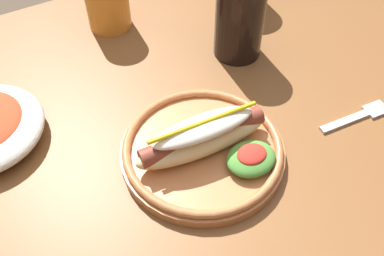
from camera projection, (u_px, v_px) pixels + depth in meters
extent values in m
cube|color=brown|center=(139.00, 145.00, 0.65)|extent=(1.36, 0.82, 0.04)
cylinder|color=brown|center=(284.00, 74.00, 1.30)|extent=(0.06, 0.06, 0.70)
cylinder|color=#B77042|center=(202.00, 152.00, 0.61)|extent=(0.23, 0.23, 0.02)
torus|color=#B77042|center=(203.00, 147.00, 0.60)|extent=(0.22, 0.22, 0.01)
ellipsoid|color=beige|center=(203.00, 140.00, 0.59)|extent=(0.20, 0.06, 0.04)
cylinder|color=brown|center=(203.00, 136.00, 0.58)|extent=(0.18, 0.04, 0.03)
ellipsoid|color=silver|center=(203.00, 127.00, 0.57)|extent=(0.15, 0.05, 0.02)
cylinder|color=yellow|center=(203.00, 122.00, 0.56)|extent=(0.16, 0.01, 0.01)
ellipsoid|color=#4C8C38|center=(251.00, 159.00, 0.58)|extent=(0.07, 0.06, 0.02)
ellipsoid|color=red|center=(252.00, 154.00, 0.57)|extent=(0.04, 0.03, 0.01)
cube|color=silver|center=(345.00, 122.00, 0.66)|extent=(0.09, 0.02, 0.00)
cube|color=silver|center=(376.00, 109.00, 0.67)|extent=(0.04, 0.03, 0.00)
cylinder|color=black|center=(240.00, 18.00, 0.72)|extent=(0.08, 0.08, 0.14)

